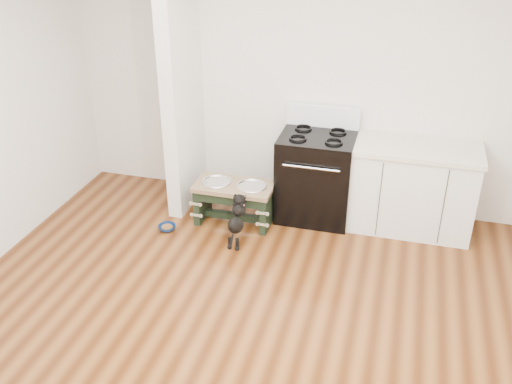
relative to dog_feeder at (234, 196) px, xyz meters
name	(u,v)px	position (x,y,z in m)	size (l,w,h in m)	color
ground	(232,346)	(0.53, -1.78, -0.32)	(5.00, 5.00, 0.00)	#44200C
room_shell	(227,154)	(0.53, -1.78, 1.30)	(5.00, 5.00, 5.00)	silver
partition_wall	(182,85)	(-0.64, 0.32, 1.03)	(0.15, 0.80, 2.70)	silver
oven_range	(316,175)	(0.78, 0.38, 0.16)	(0.76, 0.69, 1.14)	black
cabinet_run	(412,188)	(1.76, 0.40, 0.14)	(1.24, 0.64, 0.91)	silver
dog_feeder	(234,196)	(0.00, 0.00, 0.00)	(0.81, 0.43, 0.46)	black
puppy	(237,219)	(0.14, -0.37, -0.05)	(0.14, 0.42, 0.49)	black
floor_bowl	(167,228)	(-0.62, -0.35, -0.29)	(0.23, 0.23, 0.06)	navy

